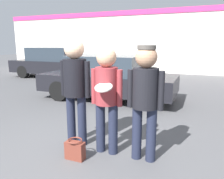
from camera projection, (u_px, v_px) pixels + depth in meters
ground_plane at (91, 149)px, 3.71m from camera, size 56.00×56.00×0.00m
storefront_building at (173, 41)px, 12.73m from camera, size 24.00×0.22×3.75m
person_left at (75, 82)px, 3.68m from camera, size 0.56×0.39×1.83m
person_middle_with_frisbee at (107, 92)px, 3.39m from camera, size 0.52×0.55×1.70m
person_right at (145, 93)px, 3.16m from camera, size 0.54×0.37×1.73m
parked_car_near at (107, 77)px, 6.94m from camera, size 4.24×1.78×1.38m
parked_car_far at (55, 63)px, 11.49m from camera, size 4.62×1.95×1.56m
shrub at (101, 63)px, 13.96m from camera, size 1.09×1.09×1.09m
handbag at (75, 150)px, 3.35m from camera, size 0.30×0.23×0.32m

